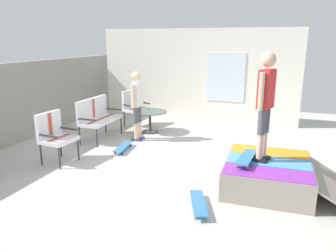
{
  "coord_description": "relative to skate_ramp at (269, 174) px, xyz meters",
  "views": [
    {
      "loc": [
        -5.77,
        -1.96,
        2.4
      ],
      "look_at": [
        0.23,
        0.16,
        0.7
      ],
      "focal_mm": 34.55,
      "sensor_mm": 36.0,
      "label": 1
    }
  ],
  "objects": [
    {
      "name": "skateboard_spare",
      "position": [
        -1.08,
        0.93,
        -0.15
      ],
      "size": [
        0.82,
        0.47,
        0.1
      ],
      "color": "#3372B2",
      "rests_on": "ground_plane"
    },
    {
      "name": "patio_chair_by_wall",
      "position": [
        -0.19,
        4.13,
        0.38
      ],
      "size": [
        0.67,
        0.61,
        1.02
      ],
      "color": "#38383D",
      "rests_on": "ground_plane"
    },
    {
      "name": "ground_plane",
      "position": [
        0.52,
        1.89,
        -0.29
      ],
      "size": [
        12.0,
        12.0,
        0.1
      ],
      "primitive_type": "cube",
      "color": "beige"
    },
    {
      "name": "back_wall_cinderblock",
      "position": [
        0.52,
        5.89,
        0.71
      ],
      "size": [
        9.0,
        0.2,
        1.89
      ],
      "color": "gray",
      "rests_on": "ground_plane"
    },
    {
      "name": "patio_chair_near_house",
      "position": [
        2.96,
        3.87,
        0.38
      ],
      "size": [
        0.76,
        0.72,
        1.02
      ],
      "color": "#38383D",
      "rests_on": "ground_plane"
    },
    {
      "name": "patio_bench",
      "position": [
        1.49,
        4.18,
        0.38
      ],
      "size": [
        1.26,
        0.57,
        1.02
      ],
      "color": "#38383D",
      "rests_on": "ground_plane"
    },
    {
      "name": "skateboard_by_bench",
      "position": [
        0.89,
        3.17,
        -0.15
      ],
      "size": [
        0.82,
        0.3,
        0.1
      ],
      "color": "#3372B2",
      "rests_on": "ground_plane"
    },
    {
      "name": "person_skater",
      "position": [
        0.01,
        0.15,
        1.27
      ],
      "size": [
        0.46,
        0.31,
        1.75
      ],
      "color": "black",
      "rests_on": "skate_ramp"
    },
    {
      "name": "person_watching",
      "position": [
        1.73,
        3.19,
        0.75
      ],
      "size": [
        0.48,
        0.25,
        1.68
      ],
      "color": "navy",
      "rests_on": "ground_plane"
    },
    {
      "name": "patio_table",
      "position": [
        2.47,
        3.16,
        0.17
      ],
      "size": [
        0.9,
        0.9,
        0.57
      ],
      "color": "#38383D",
      "rests_on": "ground_plane"
    },
    {
      "name": "skateboard_on_ramp",
      "position": [
        -0.19,
        0.37,
        0.32
      ],
      "size": [
        0.82,
        0.28,
        0.1
      ],
      "color": "#3372B2",
      "rests_on": "skate_ramp"
    },
    {
      "name": "house_facade",
      "position": [
        4.31,
        2.38,
        1.13
      ],
      "size": [
        0.23,
        6.0,
        2.74
      ],
      "color": "white",
      "rests_on": "ground_plane"
    },
    {
      "name": "skate_ramp",
      "position": [
        0.0,
        0.0,
        0.0
      ],
      "size": [
        1.56,
        2.01,
        0.47
      ],
      "color": "gray",
      "rests_on": "ground_plane"
    }
  ]
}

